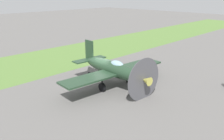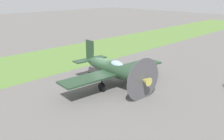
% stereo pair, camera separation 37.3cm
% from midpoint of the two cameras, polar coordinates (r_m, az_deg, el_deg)
% --- Properties ---
extents(ground_plane, '(160.00, 160.00, 0.00)m').
position_cam_midpoint_polar(ground_plane, '(23.22, -2.96, -2.42)').
color(ground_plane, '#605E5B').
extents(grass_verge, '(120.00, 11.00, 0.01)m').
position_cam_midpoint_polar(grass_verge, '(31.04, -15.67, 2.30)').
color(grass_verge, '#567A38').
rests_on(grass_verge, ground).
extents(airplane_lead, '(10.81, 8.55, 3.84)m').
position_cam_midpoint_polar(airplane_lead, '(21.32, -0.19, 0.27)').
color(airplane_lead, '#233D28').
rests_on(airplane_lead, ground).
extents(supply_crate, '(1.22, 1.22, 0.64)m').
position_cam_midpoint_polar(supply_crate, '(27.54, 8.36, 1.47)').
color(supply_crate, olive).
rests_on(supply_crate, ground).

